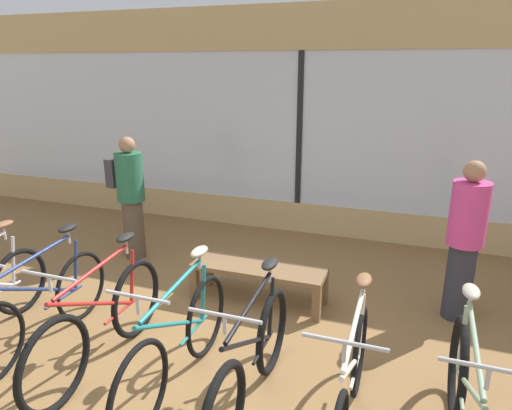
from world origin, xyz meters
TOP-DOWN VIEW (x-y plane):
  - ground_plane at (0.00, 0.00)m, footprint 24.00×24.00m
  - shop_back_wall at (0.00, 3.57)m, footprint 12.00×0.08m
  - bicycle_left at (-1.38, -0.04)m, footprint 0.46×1.72m
  - bicycle_center_left at (-0.70, -0.11)m, footprint 0.46×1.74m
  - bicycle_center at (0.03, -0.15)m, footprint 0.46×1.71m
  - bicycle_center_right at (0.63, -0.17)m, footprint 0.46×1.69m
  - bicycle_right at (1.33, -0.19)m, footprint 0.46×1.67m
  - display_bench at (0.16, 1.33)m, footprint 1.40×0.44m
  - customer_near_rack at (-1.77, 1.92)m, footprint 0.53×0.40m
  - customer_by_window at (2.10, 1.70)m, footprint 0.48×0.48m

SIDE VIEW (x-z plane):
  - ground_plane at x=0.00m, z-range 0.00..0.00m
  - display_bench at x=0.16m, z-range 0.13..0.54m
  - bicycle_center_right at x=0.63m, z-range -0.13..0.89m
  - bicycle_right at x=1.33m, z-range -0.12..0.90m
  - bicycle_left at x=-1.38m, z-range -0.12..0.90m
  - bicycle_center_left at x=-0.70m, z-range -0.13..0.91m
  - bicycle_center at x=0.03m, z-range -0.12..0.91m
  - customer_by_window at x=2.10m, z-range 0.04..1.62m
  - customer_near_rack at x=-1.77m, z-range 0.06..1.63m
  - shop_back_wall at x=0.00m, z-range 0.04..3.24m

